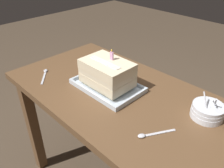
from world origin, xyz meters
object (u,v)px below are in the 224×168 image
object	(u,v)px
foil_tray	(107,86)
serving_spoon_by_bowls	(45,73)
birthday_cake	(107,73)
serving_spoon_near_tray	(148,135)
bowl_stack	(208,111)

from	to	relation	value
foil_tray	serving_spoon_by_bowls	xyz separation A→B (m)	(-0.34, -0.15, -0.00)
birthday_cake	serving_spoon_near_tray	size ratio (longest dim) A/B	1.71
bowl_stack	birthday_cake	bearing A→B (deg)	-162.97
foil_tray	serving_spoon_near_tray	xyz separation A→B (m)	(0.35, -0.12, -0.00)
serving_spoon_near_tray	birthday_cake	bearing A→B (deg)	160.91
bowl_stack	serving_spoon_near_tray	size ratio (longest dim) A/B	0.94
birthday_cake	bowl_stack	distance (m)	0.47
birthday_cake	serving_spoon_by_bowls	world-z (taller)	birthday_cake
foil_tray	serving_spoon_by_bowls	world-z (taller)	foil_tray
foil_tray	serving_spoon_near_tray	size ratio (longest dim) A/B	2.39
foil_tray	birthday_cake	bearing A→B (deg)	-90.00
serving_spoon_near_tray	serving_spoon_by_bowls	size ratio (longest dim) A/B	1.07
foil_tray	serving_spoon_by_bowls	distance (m)	0.37
serving_spoon_by_bowls	birthday_cake	bearing A→B (deg)	23.45
foil_tray	birthday_cake	xyz separation A→B (m)	(0.00, -0.00, 0.08)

